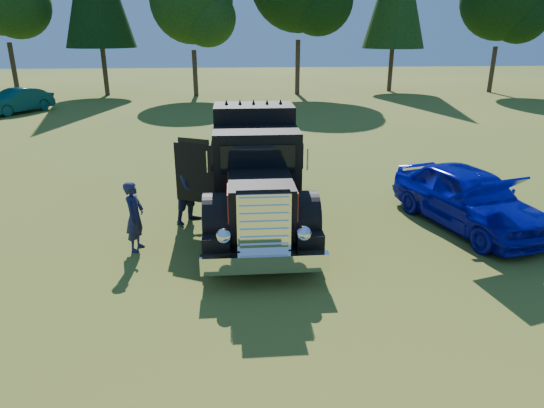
{
  "coord_description": "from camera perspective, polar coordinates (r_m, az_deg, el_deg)",
  "views": [
    {
      "loc": [
        -1.21,
        -9.26,
        4.8
      ],
      "look_at": [
        -0.36,
        1.13,
        1.06
      ],
      "focal_mm": 32.0,
      "sensor_mm": 36.0,
      "label": 1
    }
  ],
  "objects": [
    {
      "name": "diamond_t_truck",
      "position": [
        12.3,
        -1.93,
        3.07
      ],
      "size": [
        3.28,
        7.16,
        3.0
      ],
      "color": "black",
      "rests_on": "ground"
    },
    {
      "name": "spectator_far",
      "position": [
        12.79,
        -9.49,
        2.09
      ],
      "size": [
        1.19,
        1.21,
        1.97
      ],
      "primitive_type": "imported",
      "rotation": [
        0.0,
        0.0,
        0.85
      ],
      "color": "#1F2348",
      "rests_on": "ground"
    },
    {
      "name": "hotrod_coupe",
      "position": [
        13.36,
        22.11,
        0.75
      ],
      "size": [
        3.0,
        4.93,
        1.89
      ],
      "color": "#0B0696",
      "rests_on": "ground"
    },
    {
      "name": "spectator_near",
      "position": [
        11.44,
        -15.85,
        -1.42
      ],
      "size": [
        0.51,
        0.67,
        1.64
      ],
      "primitive_type": "imported",
      "rotation": [
        0.0,
        0.0,
        1.36
      ],
      "color": "navy",
      "rests_on": "ground"
    },
    {
      "name": "distant_teal_car",
      "position": [
        34.17,
        -27.84,
        10.67
      ],
      "size": [
        3.56,
        4.63,
        1.47
      ],
      "primitive_type": "imported",
      "rotation": [
        0.0,
        0.0,
        -0.52
      ],
      "color": "#0A3D3C",
      "rests_on": "ground"
    },
    {
      "name": "ground",
      "position": [
        10.5,
        2.51,
        -7.49
      ],
      "size": [
        120.0,
        120.0,
        0.0
      ],
      "primitive_type": "plane",
      "color": "#3D5D1B",
      "rests_on": "ground"
    }
  ]
}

